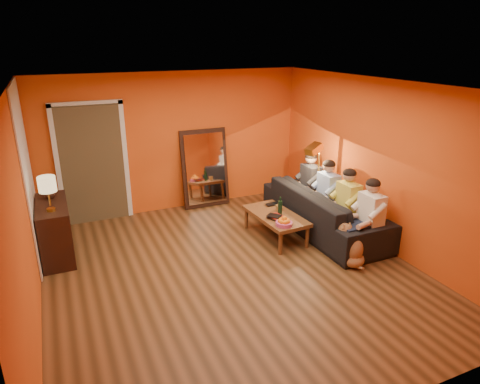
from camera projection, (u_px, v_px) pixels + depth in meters
name	position (u px, v px, depth m)	size (l,w,h in m)	color
room_shell	(221.00, 178.00, 5.99)	(5.00, 5.50, 2.60)	brown
white_accent	(28.00, 173.00, 6.22)	(0.02, 1.90, 2.58)	white
doorway_recess	(92.00, 163.00, 7.61)	(1.06, 0.30, 2.10)	#3F2D19
door_jamb_left	(58.00, 169.00, 7.29)	(0.08, 0.06, 2.20)	white
door_jamb_right	(126.00, 161.00, 7.73)	(0.08, 0.06, 2.20)	white
door_header	(85.00, 103.00, 7.14)	(1.22, 0.06, 0.08)	white
mirror_frame	(205.00, 168.00, 8.32)	(0.92, 0.06, 1.52)	black
mirror_glass	(206.00, 169.00, 8.29)	(0.78, 0.02, 1.36)	white
sideboard	(55.00, 230.00, 6.44)	(0.44, 1.18, 0.85)	black
table_lamp	(49.00, 194.00, 5.95)	(0.24, 0.24, 0.51)	beige
sofa	(324.00, 210.00, 7.32)	(1.01, 2.59, 0.76)	black
coffee_table	(275.00, 226.00, 7.10)	(0.62, 1.22, 0.42)	brown
floor_lamp	(318.00, 185.00, 7.51)	(0.30, 0.24, 1.44)	gold
dog	(351.00, 244.00, 6.23)	(0.35, 0.54, 0.63)	#AF7B4F
person_far_left	(370.00, 217.00, 6.43)	(0.70, 0.44, 1.22)	white
person_mid_left	(348.00, 205.00, 6.90)	(0.70, 0.44, 1.22)	#D5CB47
person_mid_right	(328.00, 194.00, 7.38)	(0.70, 0.44, 1.22)	#8DA7DA
person_far_right	(310.00, 185.00, 7.85)	(0.70, 0.44, 1.22)	#303035
fruit_bowl	(284.00, 221.00, 6.58)	(0.26, 0.26, 0.16)	#C74681
wine_bottle	(280.00, 206.00, 6.96)	(0.07, 0.07, 0.31)	black
tumbler	(279.00, 208.00, 7.16)	(0.11, 0.11, 0.10)	#B27F3F
laptop	(275.00, 205.00, 7.40)	(0.31, 0.20, 0.02)	black
book_lower	(272.00, 220.00, 6.79)	(0.18, 0.25, 0.02)	black
book_mid	(272.00, 218.00, 6.79)	(0.20, 0.27, 0.02)	#A52012
book_upper	(272.00, 218.00, 6.76)	(0.16, 0.21, 0.02)	black
vase	(49.00, 193.00, 6.48)	(0.16, 0.16, 0.17)	black
flowers	(47.00, 179.00, 6.40)	(0.17, 0.17, 0.39)	#A52012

